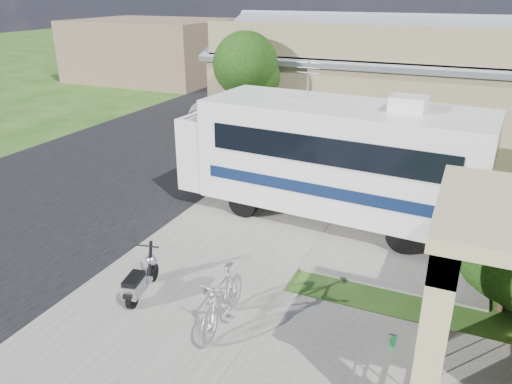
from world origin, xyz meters
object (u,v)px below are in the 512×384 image
at_px(garden_hose, 402,350).
at_px(motorhome, 330,155).
at_px(pickup_truck, 244,104).
at_px(van, 284,78).
at_px(bicycle, 223,301).
at_px(scooter, 140,280).

bearing_deg(garden_hose, motorhome, 119.38).
height_order(pickup_truck, garden_hose, pickup_truck).
bearing_deg(van, bicycle, -81.03).
bearing_deg(motorhome, scooter, -109.28).
xyz_separation_m(bicycle, van, (-7.04, 21.55, 0.38)).
bearing_deg(van, garden_hose, -73.05).
distance_m(motorhome, bicycle, 5.76).
height_order(scooter, bicycle, bicycle).
xyz_separation_m(bicycle, pickup_truck, (-6.36, 14.47, 0.29)).
bearing_deg(garden_hose, pickup_truck, 124.60).
distance_m(scooter, pickup_truck, 14.98).
distance_m(bicycle, pickup_truck, 15.81).
bearing_deg(motorhome, van, 119.10).
bearing_deg(bicycle, scooter, 171.50).
relative_size(scooter, bicycle, 0.76).
bearing_deg(motorhome, pickup_truck, 131.44).
bearing_deg(scooter, garden_hose, -6.86).
height_order(motorhome, pickup_truck, motorhome).
xyz_separation_m(motorhome, scooter, (-2.36, -5.46, -1.37)).
xyz_separation_m(motorhome, pickup_truck, (-6.75, 8.85, -0.94)).
xyz_separation_m(van, garden_hose, (10.26, -20.97, -0.85)).
height_order(motorhome, van, motorhome).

